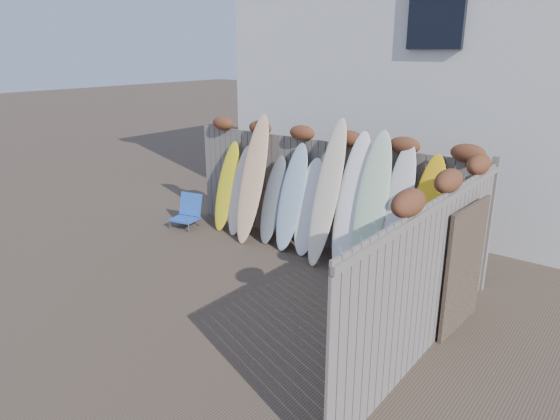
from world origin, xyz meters
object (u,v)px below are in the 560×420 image
Objects in this scene: wooden_crate at (405,302)px; lattice_panel at (464,268)px; beach_chair at (188,212)px; surfboard_0 at (227,186)px.

lattice_panel reaches higher than wooden_crate.
surfboard_0 is (0.73, 0.45, 0.58)m from beach_chair.
lattice_panel is at bearing -9.46° from surfboard_0.
lattice_panel is 0.92× the size of surfboard_0.
surfboard_0 is at bearing 173.44° from lattice_panel.
wooden_crate is 0.43× the size of lattice_panel.
beach_chair is 0.40× the size of lattice_panel.
wooden_crate is at bearing -16.43° from surfboard_0.
beach_chair is at bearing 169.85° from wooden_crate.
surfboard_0 is (-5.13, 0.90, 0.04)m from lattice_panel.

